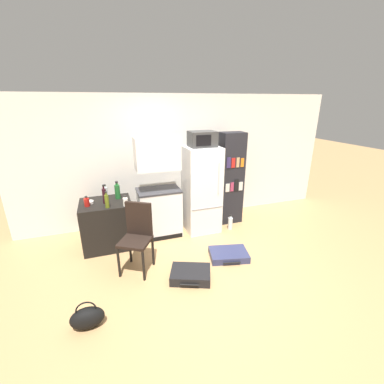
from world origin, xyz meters
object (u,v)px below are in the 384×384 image
side_table (108,224)px  bottle_milk_white (125,202)px  bottle_clear_short (105,192)px  suitcase_large_flat (191,274)px  bottle_green_tall (117,191)px  bowl (89,202)px  suitcase_small_flat (229,254)px  handbag (87,318)px  chair (137,231)px  kitchen_hutch (159,193)px  refrigerator (202,190)px  bottle_ketchup_red (87,202)px  microwave (202,139)px  bookshelf (231,179)px  water_bottle_front (230,223)px  bottle_wine_dark (104,196)px  bottle_olive_oil (107,201)px

side_table → bottle_milk_white: 0.62m
bottle_clear_short → bottle_milk_white: 0.60m
suitcase_large_flat → bottle_green_tall: bearing=142.1°
side_table → bowl: size_ratio=5.89×
suitcase_small_flat → handbag: bearing=-148.2°
chair → suitcase_small_flat: chair is taller
kitchen_hutch → suitcase_large_flat: 1.58m
side_table → refrigerator: 1.74m
side_table → bottle_milk_white: size_ratio=4.83×
bottle_clear_short → suitcase_small_flat: bottle_clear_short is taller
bottle_green_tall → suitcase_large_flat: (0.81, -1.40, -0.85)m
bottle_clear_short → chair: bottle_clear_short is taller
bowl → suitcase_large_flat: (1.26, -1.33, -0.74)m
kitchen_hutch → refrigerator: 0.79m
bottle_clear_short → bottle_ketchup_red: bearing=-129.4°
bottle_clear_short → bottle_milk_white: (0.28, -0.53, -0.02)m
microwave → bottle_milk_white: bearing=-167.1°
bookshelf → refrigerator: bearing=-168.5°
bowl → suitcase_small_flat: size_ratio=0.21×
bottle_ketchup_red → bowl: (0.03, 0.12, -0.05)m
refrigerator → bottle_milk_white: size_ratio=9.49×
bookshelf → handbag: size_ratio=4.98×
bookshelf → bottle_milk_white: size_ratio=10.74×
microwave → suitcase_small_flat: (0.06, -1.06, -1.66)m
refrigerator → water_bottle_front: size_ratio=5.29×
bottle_green_tall → bottle_wine_dark: 0.26m
bookshelf → bottle_clear_short: (-2.34, 0.07, -0.02)m
microwave → bookshelf: 1.06m
bottle_ketchup_red → kitchen_hutch: bearing=8.9°
suitcase_small_flat → bottle_clear_short: bearing=157.1°
chair → handbag: chair is taller
refrigerator → handbag: size_ratio=4.39×
bowl → handbag: size_ratio=0.38×
bottle_milk_white → suitcase_large_flat: (0.72, -1.03, -0.79)m
refrigerator → bowl: size_ratio=11.58×
bottle_ketchup_red → bottle_green_tall: bearing=21.8°
kitchen_hutch → bottle_olive_oil: size_ratio=6.79×
bottle_wine_dark → handbag: bottle_wine_dark is taller
bottle_green_tall → water_bottle_front: size_ratio=1.01×
side_table → suitcase_small_flat: 2.05m
refrigerator → bottle_wine_dark: bearing=-176.6°
bottle_olive_oil → handbag: size_ratio=0.73×
water_bottle_front → chair: bearing=-160.8°
kitchen_hutch → suitcase_large_flat: size_ratio=2.75×
bottle_wine_dark → suitcase_large_flat: bearing=-50.8°
microwave → bottle_clear_short: size_ratio=2.09×
refrigerator → chair: refrigerator is taller
handbag → side_table: bearing=80.3°
bottle_olive_oil → water_bottle_front: bearing=2.4°
bowl → bottle_olive_oil: bearing=-45.7°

